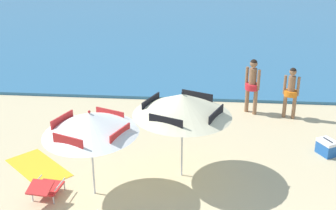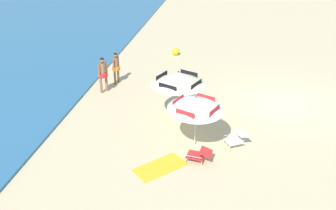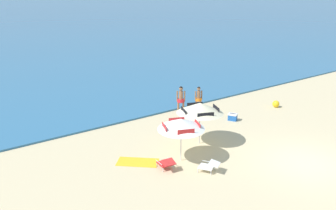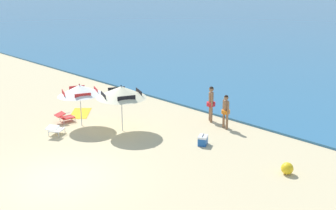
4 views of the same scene
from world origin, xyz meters
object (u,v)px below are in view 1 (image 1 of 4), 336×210
object	(u,v)px
beach_umbrella_striped_main	(90,123)
cooler_box	(327,147)
person_standing_beside	(252,82)
beach_umbrella_striped_second	(182,105)
lounge_chair_beside_umbrella	(45,188)
beach_towel	(38,168)
person_standing_near_shore	(291,89)

from	to	relation	value
beach_umbrella_striped_main	cooler_box	size ratio (longest dim) A/B	4.84
person_standing_beside	beach_umbrella_striped_second	bearing A→B (deg)	-116.37
beach_umbrella_striped_second	lounge_chair_beside_umbrella	bearing A→B (deg)	-157.17
beach_umbrella_striped_second	cooler_box	size ratio (longest dim) A/B	4.22
beach_towel	beach_umbrella_striped_main	bearing A→B (deg)	-30.94
beach_umbrella_striped_main	person_standing_near_shore	size ratio (longest dim) A/B	1.83
person_standing_beside	beach_towel	size ratio (longest dim) A/B	0.96
beach_umbrella_striped_main	beach_umbrella_striped_second	world-z (taller)	beach_umbrella_striped_second
beach_umbrella_striped_main	lounge_chair_beside_umbrella	bearing A→B (deg)	-164.23
person_standing_near_shore	beach_towel	distance (m)	7.53
beach_umbrella_striped_main	lounge_chair_beside_umbrella	distance (m)	1.79
beach_umbrella_striped_second	beach_towel	distance (m)	3.97
cooler_box	beach_towel	world-z (taller)	cooler_box
cooler_box	beach_umbrella_striped_main	bearing A→B (deg)	-157.75
person_standing_beside	beach_towel	bearing A→B (deg)	-144.86
beach_umbrella_striped_main	cooler_box	distance (m)	6.20
person_standing_beside	cooler_box	world-z (taller)	person_standing_beside
beach_umbrella_striped_main	beach_towel	xyz separation A→B (m)	(-1.64, 0.98, -1.72)
person_standing_beside	beach_umbrella_striped_main	bearing A→B (deg)	-128.37
beach_umbrella_striped_second	beach_umbrella_striped_main	bearing A→B (deg)	-153.66
lounge_chair_beside_umbrella	cooler_box	size ratio (longest dim) A/B	1.54
beach_umbrella_striped_second	person_standing_beside	distance (m)	4.41
beach_umbrella_striped_main	beach_umbrella_striped_second	size ratio (longest dim) A/B	1.15
person_standing_near_shore	cooler_box	bearing A→B (deg)	-74.55
person_standing_beside	beach_towel	world-z (taller)	person_standing_beside
person_standing_near_shore	beach_towel	world-z (taller)	person_standing_near_shore
lounge_chair_beside_umbrella	beach_towel	bearing A→B (deg)	116.31
beach_umbrella_striped_main	person_standing_beside	size ratio (longest dim) A/B	1.68
lounge_chair_beside_umbrella	person_standing_beside	bearing A→B (deg)	46.61
beach_umbrella_striped_main	beach_umbrella_striped_second	distance (m)	2.11
lounge_chair_beside_umbrella	person_standing_beside	world-z (taller)	person_standing_beside
beach_umbrella_striped_second	beach_towel	size ratio (longest dim) A/B	1.41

